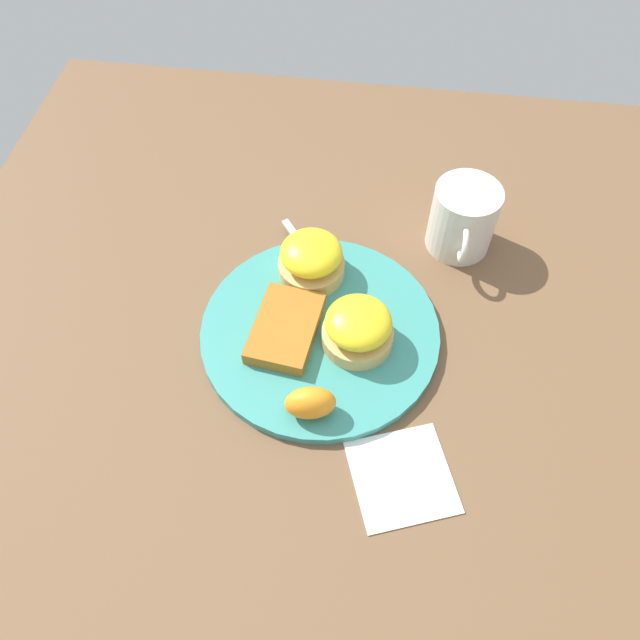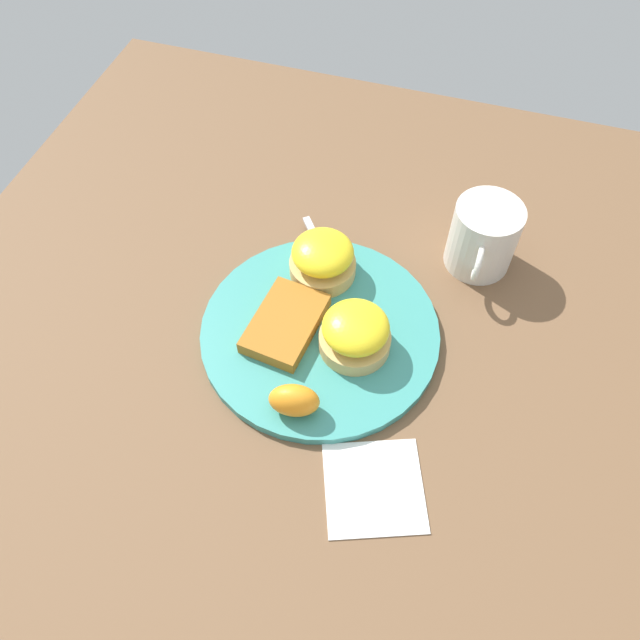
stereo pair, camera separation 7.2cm
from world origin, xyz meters
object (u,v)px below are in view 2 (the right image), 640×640
sandwich_benedict_right (323,259)px  orange_wedge (294,400)px  hashbrown_patty (285,323)px  fork (338,285)px  cup (483,237)px  sandwich_benedict_left (355,333)px

sandwich_benedict_right → orange_wedge: (0.21, 0.03, -0.01)m
sandwich_benedict_right → orange_wedge: size_ratio=1.51×
hashbrown_patty → orange_wedge: bearing=24.1°
fork → cup: 0.21m
sandwich_benedict_left → orange_wedge: bearing=-22.5°
sandwich_benedict_left → hashbrown_patty: 0.09m
sandwich_benedict_left → cup: cup is taller
sandwich_benedict_right → fork: bearing=58.9°
hashbrown_patty → fork: 0.10m
orange_wedge → fork: bearing=-179.3°
fork → cup: size_ratio=1.57×
sandwich_benedict_left → fork: (-0.09, -0.05, -0.03)m
hashbrown_patty → fork: bearing=152.0°
sandwich_benedict_right → orange_wedge: bearing=8.0°
cup → sandwich_benedict_right: bearing=-64.5°
sandwich_benedict_right → hashbrown_patty: 0.11m
sandwich_benedict_left → sandwich_benedict_right: (-0.10, -0.07, 0.00)m
sandwich_benedict_right → fork: (0.02, 0.03, -0.03)m
sandwich_benedict_left → hashbrown_patty: size_ratio=0.77×
orange_wedge → cup: 0.35m
hashbrown_patty → sandwich_benedict_left: bearing=89.6°
sandwich_benedict_left → sandwich_benedict_right: bearing=-144.4°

